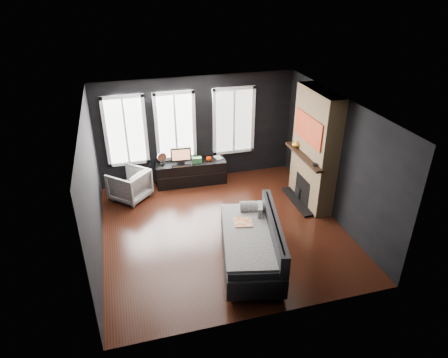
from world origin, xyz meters
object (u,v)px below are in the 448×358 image
object	(u,v)px
sofa	(251,241)
monitor	(181,155)
armchair	(129,183)
mug	(209,159)
mantel_vase	(296,144)
media_console	(191,172)
book	(215,154)

from	to	relation	value
sofa	monitor	distance (m)	3.48
armchair	mug	world-z (taller)	armchair
sofa	mug	bearing A→B (deg)	102.62
armchair	mug	distance (m)	2.07
mantel_vase	media_console	bearing A→B (deg)	152.69
sofa	mantel_vase	bearing A→B (deg)	62.90
mug	book	world-z (taller)	book
sofa	mug	size ratio (longest dim) A/B	16.82
armchair	book	world-z (taller)	book
armchair	mug	bearing A→B (deg)	141.84
media_console	book	distance (m)	0.78
media_console	monitor	world-z (taller)	monitor
monitor	book	world-z (taller)	monitor
media_console	monitor	xyz separation A→B (m)	(-0.23, -0.02, 0.54)
sofa	book	size ratio (longest dim) A/B	9.14
monitor	mantel_vase	distance (m)	2.84
mug	media_console	bearing A→B (deg)	168.69
sofa	media_console	bearing A→B (deg)	110.33
armchair	monitor	xyz separation A→B (m)	(1.33, 0.37, 0.43)
monitor	book	size ratio (longest dim) A/B	2.12
armchair	book	bearing A→B (deg)	143.44
sofa	mug	world-z (taller)	sofa
mug	mantel_vase	world-z (taller)	mantel_vase
mantel_vase	mug	bearing A→B (deg)	149.22
book	mantel_vase	world-z (taller)	mantel_vase
media_console	mug	xyz separation A→B (m)	(0.46, -0.09, 0.37)
sofa	mantel_vase	distance (m)	3.00
armchair	mantel_vase	xyz separation A→B (m)	(3.87, -0.80, 0.91)
sofa	monitor	bearing A→B (deg)	114.23
monitor	sofa	bearing A→B (deg)	-73.79
monitor	mug	size ratio (longest dim) A/B	3.90
mug	mantel_vase	distance (m)	2.24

